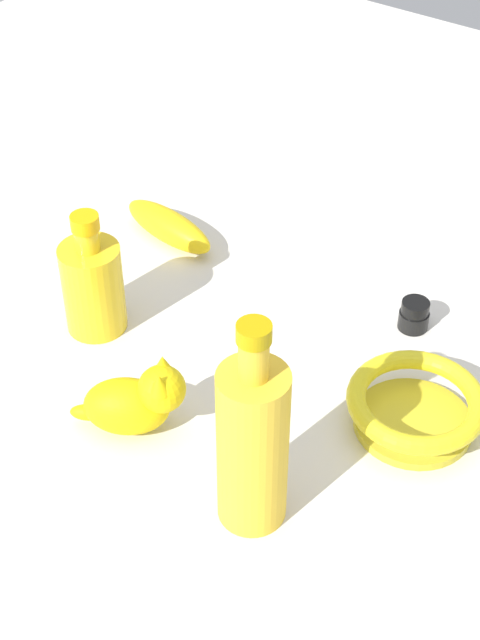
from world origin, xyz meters
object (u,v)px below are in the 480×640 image
banana (169,226)px  bottle_tall (253,443)px  nail_polish_jar (414,315)px  bowl (416,407)px  bottle_short (93,285)px  cat_figurine (136,401)px

banana → bottle_tall: (0.30, 0.35, 0.08)m
nail_polish_jar → bottle_tall: size_ratio=0.16×
nail_polish_jar → banana: bearing=-84.7°
bowl → nail_polish_jar: bearing=-151.9°
banana → bottle_short: bottle_short is taller
nail_polish_jar → bottle_tall: bottle_tall is taller
cat_figurine → bowl: bearing=126.4°
banana → nail_polish_jar: banana is taller
bowl → bottle_tall: bottle_tall is taller
banana → cat_figurine: 0.34m
bottle_short → bottle_tall: size_ratio=0.66×
cat_figurine → bottle_short: bearing=-123.4°
bowl → cat_figurine: bearing=-53.6°
bottle_short → bottle_tall: bottle_tall is taller
banana → nail_polish_jar: bearing=13.1°
bowl → banana: bearing=-104.7°
cat_figurine → bottle_tall: 0.17m
banana → nail_polish_jar: size_ratio=3.99×
nail_polish_jar → bowl: (0.14, 0.08, 0.01)m
banana → bottle_short: bearing=-69.7°
bowl → bottle_short: (0.07, -0.39, 0.03)m
cat_figurine → nail_polish_jar: (-0.32, 0.16, -0.02)m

